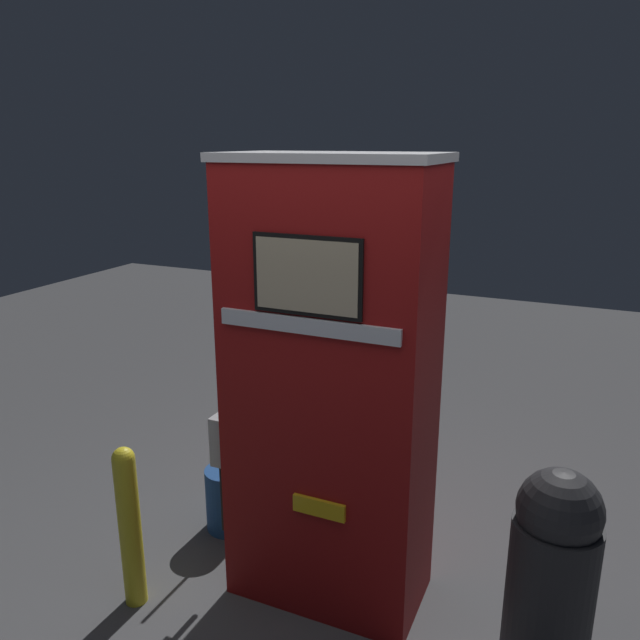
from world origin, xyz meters
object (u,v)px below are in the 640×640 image
(safety_bollard, at_px, (130,523))
(squeegee_bucket, at_px, (229,498))
(trash_bin, at_px, (552,570))
(gas_pump, at_px, (330,391))

(safety_bollard, relative_size, squeegee_bucket, 1.00)
(squeegee_bucket, bearing_deg, trash_bin, -9.70)
(gas_pump, distance_m, trash_bin, 1.24)
(gas_pump, height_order, trash_bin, gas_pump)
(safety_bollard, relative_size, trash_bin, 0.90)
(gas_pump, distance_m, squeegee_bucket, 1.22)
(safety_bollard, height_order, trash_bin, trash_bin)
(gas_pump, bearing_deg, squeegee_bucket, 162.13)
(squeegee_bucket, bearing_deg, gas_pump, -17.87)
(safety_bollard, distance_m, trash_bin, 1.98)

